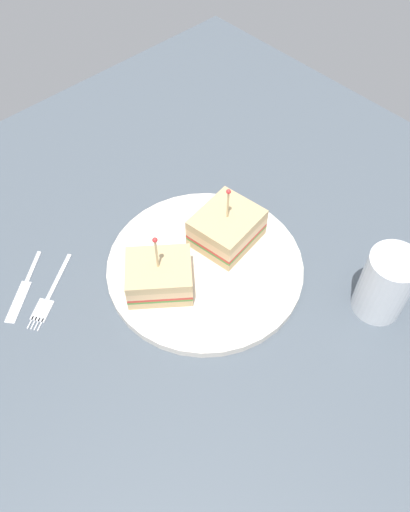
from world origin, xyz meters
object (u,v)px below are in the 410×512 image
at_px(drink_glass, 385,286).
at_px(plate, 205,267).
at_px(fork, 47,299).
at_px(sandwich_half_front, 159,276).
at_px(knife, 23,290).
at_px(sandwich_half_back, 227,228).

bearing_deg(drink_glass, plate, -147.59).
xyz_separation_m(drink_glass, fork, (-0.32, -0.33, -0.05)).
relative_size(sandwich_half_front, drink_glass, 1.09).
height_order(sandwich_half_front, drink_glass, sandwich_half_front).
xyz_separation_m(plate, knife, (-0.15, -0.22, -0.00)).
xyz_separation_m(drink_glass, knife, (-0.36, -0.35, -0.05)).
bearing_deg(plate, fork, -119.62).
height_order(sandwich_half_front, fork, sandwich_half_front).
xyz_separation_m(sandwich_half_back, drink_glass, (0.22, 0.08, 0.01)).
height_order(plate, drink_glass, drink_glass).
bearing_deg(knife, sandwich_half_back, 63.11).
relative_size(sandwich_half_back, knife, 1.02).
relative_size(plate, knife, 2.76).
distance_m(drink_glass, knife, 0.51).
bearing_deg(plate, sandwich_half_back, 103.04).
bearing_deg(sandwich_half_back, fork, -111.47).
height_order(sandwich_half_back, knife, sandwich_half_back).
bearing_deg(drink_glass, fork, -134.15).
relative_size(plate, sandwich_half_front, 2.50).
relative_size(plate, fork, 2.46).
bearing_deg(sandwich_half_back, plate, -76.96).
relative_size(sandwich_half_back, fork, 0.90).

